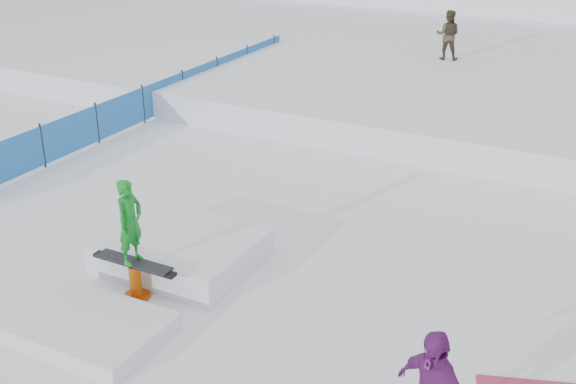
% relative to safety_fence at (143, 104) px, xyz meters
% --- Properties ---
extents(ground, '(120.00, 120.00, 0.00)m').
position_rel_safety_fence_xyz_m(ground, '(6.50, -6.60, -0.55)').
color(ground, white).
extents(snow_midrise, '(50.00, 18.00, 0.80)m').
position_rel_safety_fence_xyz_m(snow_midrise, '(6.50, 9.40, -0.15)').
color(snow_midrise, white).
rests_on(snow_midrise, ground).
extents(safety_fence, '(0.05, 16.00, 1.10)m').
position_rel_safety_fence_xyz_m(safety_fence, '(0.00, 0.00, 0.00)').
color(safety_fence, blue).
rests_on(safety_fence, ground).
extents(walker_olive, '(0.89, 0.75, 1.61)m').
position_rel_safety_fence_xyz_m(walker_olive, '(6.23, 8.13, 1.06)').
color(walker_olive, '#3F3425').
rests_on(walker_olive, snow_midrise).
extents(jib_rail_feature, '(2.60, 4.40, 2.11)m').
position_rel_safety_fence_xyz_m(jib_rail_feature, '(5.65, -6.83, -0.25)').
color(jib_rail_feature, white).
rests_on(jib_rail_feature, ground).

